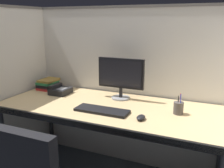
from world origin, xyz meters
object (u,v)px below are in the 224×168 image
at_px(pen_cup, 178,108).
at_px(keyboard_main, 102,111).
at_px(monitor_center, 121,76).
at_px(computer_mouse, 141,117).
at_px(desk, 109,112).
at_px(desk_phone, 60,90).
at_px(book_stack, 48,84).

bearing_deg(pen_cup, keyboard_main, -160.54).
distance_m(monitor_center, computer_mouse, 0.56).
bearing_deg(desk, desk_phone, 165.70).
distance_m(book_stack, desk_phone, 0.25).
relative_size(monitor_center, desk_phone, 2.26).
xyz_separation_m(keyboard_main, computer_mouse, (0.33, -0.03, 0.01)).
distance_m(book_stack, pen_cup, 1.39).
height_order(book_stack, pen_cup, pen_cup).
bearing_deg(book_stack, keyboard_main, -25.46).
bearing_deg(desk, monitor_center, 88.34).
relative_size(computer_mouse, pen_cup, 0.58).
bearing_deg(pen_cup, monitor_center, 161.64).
height_order(computer_mouse, pen_cup, pen_cup).
xyz_separation_m(pen_cup, desk_phone, (-1.15, 0.09, -0.02)).
distance_m(monitor_center, desk_phone, 0.64).
distance_m(computer_mouse, pen_cup, 0.32).
distance_m(desk, computer_mouse, 0.38).
bearing_deg(pen_cup, book_stack, 171.93).
bearing_deg(pen_cup, computer_mouse, -134.97).
distance_m(monitor_center, book_stack, 0.84).
xyz_separation_m(desk, monitor_center, (0.01, 0.24, 0.27)).
xyz_separation_m(book_stack, pen_cup, (1.38, -0.20, -0.00)).
xyz_separation_m(keyboard_main, pen_cup, (0.56, 0.20, 0.04)).
bearing_deg(monitor_center, computer_mouse, -51.80).
bearing_deg(keyboard_main, desk, 90.97).
bearing_deg(keyboard_main, monitor_center, 89.28).
bearing_deg(monitor_center, desk_phone, -171.35).
xyz_separation_m(keyboard_main, book_stack, (-0.82, 0.39, 0.04)).
height_order(desk, monitor_center, monitor_center).
relative_size(book_stack, pen_cup, 1.39).
distance_m(keyboard_main, pen_cup, 0.59).
xyz_separation_m(desk, book_stack, (-0.82, 0.26, 0.10)).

